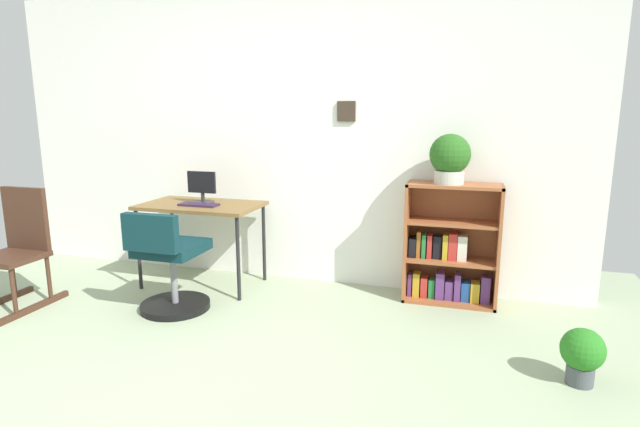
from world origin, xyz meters
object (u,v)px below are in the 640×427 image
(desk, at_px, (201,211))
(keyboard, at_px, (199,205))
(rocking_chair, at_px, (18,247))
(bookshelf_low, at_px, (450,250))
(monitor, at_px, (202,188))
(potted_plant_on_shelf, at_px, (450,158))
(potted_plant_floor, at_px, (582,353))
(office_chair, at_px, (169,267))

(desk, bearing_deg, keyboard, -70.47)
(desk, distance_m, rocking_chair, 1.40)
(keyboard, relative_size, bookshelf_low, 0.35)
(monitor, height_order, potted_plant_on_shelf, potted_plant_on_shelf)
(bookshelf_low, distance_m, potted_plant_floor, 1.36)
(bookshelf_low, bearing_deg, potted_plant_on_shelf, -124.18)
(office_chair, xyz_separation_m, bookshelf_low, (1.98, 0.85, 0.07))
(bookshelf_low, height_order, potted_plant_floor, bookshelf_low)
(keyboard, distance_m, bookshelf_low, 2.07)
(monitor, distance_m, bookshelf_low, 2.11)
(desk, distance_m, office_chair, 0.69)
(monitor, distance_m, office_chair, 0.82)
(rocking_chair, height_order, potted_plant_on_shelf, potted_plant_on_shelf)
(potted_plant_on_shelf, bearing_deg, rocking_chair, -162.26)
(keyboard, relative_size, potted_plant_on_shelf, 0.87)
(office_chair, bearing_deg, desk, 96.37)
(office_chair, xyz_separation_m, potted_plant_floor, (2.75, -0.24, -0.17))
(monitor, xyz_separation_m, potted_plant_on_shelf, (2.02, 0.15, 0.30))
(office_chair, bearing_deg, monitor, 96.23)
(rocking_chair, relative_size, bookshelf_low, 0.96)
(desk, bearing_deg, rocking_chair, -143.89)
(monitor, distance_m, potted_plant_floor, 3.03)
(keyboard, bearing_deg, rocking_chair, -147.45)
(monitor, xyz_separation_m, office_chair, (0.07, -0.65, -0.49))
(desk, distance_m, keyboard, 0.11)
(monitor, distance_m, keyboard, 0.17)
(potted_plant_on_shelf, height_order, potted_plant_floor, potted_plant_on_shelf)
(bookshelf_low, bearing_deg, keyboard, -171.02)
(monitor, relative_size, rocking_chair, 0.30)
(desk, relative_size, potted_plant_floor, 3.10)
(monitor, bearing_deg, bookshelf_low, 5.53)
(keyboard, bearing_deg, monitor, 104.90)
(office_chair, relative_size, rocking_chair, 0.87)
(office_chair, distance_m, potted_plant_on_shelf, 2.25)
(office_chair, bearing_deg, rocking_chair, -170.16)
(office_chair, bearing_deg, potted_plant_on_shelf, 22.27)
(keyboard, bearing_deg, bookshelf_low, 8.98)
(keyboard, height_order, potted_plant_floor, keyboard)
(desk, bearing_deg, office_chair, -83.63)
(bookshelf_low, relative_size, potted_plant_on_shelf, 2.51)
(desk, height_order, potted_plant_floor, desk)
(desk, relative_size, monitor, 3.68)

